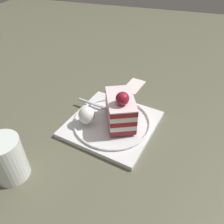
# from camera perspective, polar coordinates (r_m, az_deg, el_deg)

# --- Properties ---
(ground_plane) EXTENTS (2.40, 2.40, 0.00)m
(ground_plane) POSITION_cam_1_polar(r_m,az_deg,el_deg) (0.64, 1.71, -2.37)
(ground_plane) COLOR #595845
(dessert_plate) EXTENTS (0.27, 0.27, 0.02)m
(dessert_plate) POSITION_cam_1_polar(r_m,az_deg,el_deg) (0.62, 0.00, -2.85)
(dessert_plate) COLOR white
(dessert_plate) RESTS_ON ground_plane
(cake_slice) EXTENTS (0.11, 0.14, 0.11)m
(cake_slice) POSITION_cam_1_polar(r_m,az_deg,el_deg) (0.59, 2.18, 0.71)
(cake_slice) COLOR maroon
(cake_slice) RESTS_ON dessert_plate
(whipped_cream_dollop) EXTENTS (0.05, 0.05, 0.05)m
(whipped_cream_dollop) POSITION_cam_1_polar(r_m,az_deg,el_deg) (0.60, -6.46, -0.79)
(whipped_cream_dollop) COLOR white
(whipped_cream_dollop) RESTS_ON dessert_plate
(fork) EXTENTS (0.12, 0.04, 0.00)m
(fork) POSITION_cam_1_polar(r_m,az_deg,el_deg) (0.67, -3.86, 1.71)
(fork) COLOR silver
(fork) RESTS_ON dessert_plate
(drink_glass_near) EXTENTS (0.08, 0.08, 0.10)m
(drink_glass_near) POSITION_cam_1_polar(r_m,az_deg,el_deg) (0.53, -25.10, -11.08)
(drink_glass_near) COLOR white
(drink_glass_near) RESTS_ON ground_plane
(folded_napkin) EXTENTS (0.07, 0.10, 0.00)m
(folded_napkin) POSITION_cam_1_polar(r_m,az_deg,el_deg) (0.79, 5.26, 6.77)
(folded_napkin) COLOR white
(folded_napkin) RESTS_ON ground_plane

